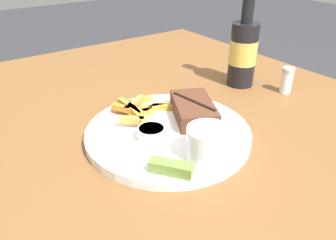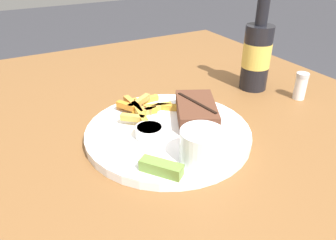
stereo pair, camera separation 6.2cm
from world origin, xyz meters
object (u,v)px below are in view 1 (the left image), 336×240
(pickle_spear, at_px, (171,168))
(salt_shaker, at_px, (288,81))
(dipping_sauce_cup, at_px, (151,133))
(steak_portion, at_px, (193,109))
(dinner_plate, at_px, (168,133))
(fork_utensil, at_px, (129,120))
(coleslaw_cup, at_px, (206,142))
(beer_bottle, at_px, (243,50))

(pickle_spear, bearing_deg, salt_shaker, 103.85)
(dipping_sauce_cup, bearing_deg, pickle_spear, -16.17)
(steak_portion, relative_size, salt_shaker, 2.34)
(dinner_plate, bearing_deg, steak_portion, 97.03)
(dipping_sauce_cup, relative_size, fork_utensil, 0.44)
(coleslaw_cup, relative_size, salt_shaker, 1.12)
(fork_utensil, distance_m, salt_shaker, 0.42)
(beer_bottle, bearing_deg, dipping_sauce_cup, -72.21)
(steak_portion, xyz_separation_m, coleslaw_cup, (0.12, -0.07, 0.01))
(pickle_spear, xyz_separation_m, salt_shaker, (-0.11, 0.44, 0.00))
(dipping_sauce_cup, height_order, fork_utensil, dipping_sauce_cup)
(coleslaw_cup, distance_m, dipping_sauce_cup, 0.11)
(salt_shaker, bearing_deg, dipping_sauce_cup, -89.31)
(dipping_sauce_cup, bearing_deg, dinner_plate, 102.43)
(pickle_spear, height_order, fork_utensil, pickle_spear)
(dinner_plate, relative_size, fork_utensil, 2.69)
(steak_portion, bearing_deg, salt_shaker, 87.33)
(steak_portion, distance_m, coleslaw_cup, 0.14)
(fork_utensil, bearing_deg, dinner_plate, 0.00)
(dinner_plate, height_order, coleslaw_cup, coleslaw_cup)
(fork_utensil, bearing_deg, salt_shaker, 46.58)
(beer_bottle, bearing_deg, fork_utensil, -84.87)
(beer_bottle, xyz_separation_m, salt_shaker, (0.11, 0.05, -0.06))
(dinner_plate, distance_m, steak_portion, 0.08)
(pickle_spear, height_order, salt_shaker, salt_shaker)
(dinner_plate, relative_size, coleslaw_cup, 4.40)
(dipping_sauce_cup, relative_size, pickle_spear, 0.76)
(coleslaw_cup, bearing_deg, dinner_plate, 178.03)
(steak_portion, distance_m, fork_utensil, 0.13)
(steak_portion, bearing_deg, coleslaw_cup, -31.22)
(dinner_plate, distance_m, fork_utensil, 0.09)
(dipping_sauce_cup, xyz_separation_m, pickle_spear, (0.10, -0.03, -0.00))
(steak_portion, xyz_separation_m, fork_utensil, (-0.06, -0.12, -0.02))
(dinner_plate, relative_size, dipping_sauce_cup, 6.12)
(fork_utensil, distance_m, beer_bottle, 0.36)
(coleslaw_cup, xyz_separation_m, pickle_spear, (-0.00, -0.07, -0.02))
(fork_utensil, relative_size, salt_shaker, 1.83)
(steak_portion, xyz_separation_m, beer_bottle, (-0.09, 0.24, 0.06))
(pickle_spear, distance_m, beer_bottle, 0.44)
(fork_utensil, height_order, salt_shaker, salt_shaker)
(fork_utensil, bearing_deg, steak_portion, 28.80)
(pickle_spear, bearing_deg, dipping_sauce_cup, 163.83)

